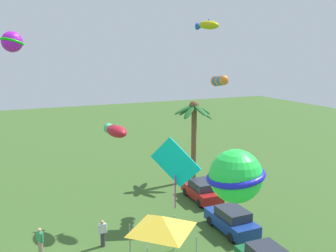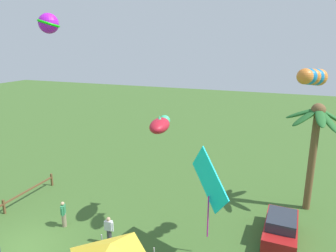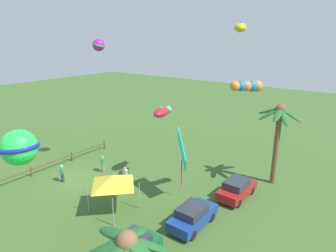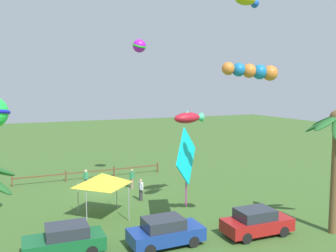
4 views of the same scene
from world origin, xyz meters
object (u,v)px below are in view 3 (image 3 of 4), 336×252
at_px(kite_fish_4, 162,112).
at_px(kite_fish_5, 240,28).
at_px(spectator_0, 62,173).
at_px(spectator_2, 125,175).
at_px(palm_tree_1, 278,125).
at_px(kite_ball_2, 99,45).
at_px(parked_car_0, 237,189).
at_px(spectator_1, 103,164).
at_px(parked_car_1, 129,250).
at_px(festival_tent, 113,180).
at_px(kite_tube_0, 248,86).
at_px(kite_diamond_3, 182,150).
at_px(parked_car_2, 193,216).
at_px(kite_ball_1, 19,147).

relative_size(kite_fish_4, kite_fish_5, 1.27).
relative_size(spectator_0, spectator_2, 1.00).
distance_m(palm_tree_1, spectator_0, 18.82).
relative_size(spectator_2, kite_fish_5, 0.83).
relative_size(spectator_0, kite_ball_2, 1.01).
bearing_deg(parked_car_0, spectator_1, -74.74).
bearing_deg(spectator_1, parked_car_1, 55.64).
bearing_deg(parked_car_0, festival_tent, -41.71).
bearing_deg(spectator_0, kite_ball_2, 170.82).
distance_m(palm_tree_1, kite_fish_4, 9.66).
height_order(spectator_0, kite_tube_0, kite_tube_0).
relative_size(parked_car_0, spectator_1, 2.49).
bearing_deg(kite_diamond_3, parked_car_2, 46.20).
relative_size(parked_car_0, spectator_2, 2.49).
height_order(festival_tent, kite_fish_5, kite_fish_5).
distance_m(spectator_0, spectator_2, 5.55).
height_order(palm_tree_1, spectator_1, palm_tree_1).
distance_m(spectator_0, kite_fish_5, 18.61).
distance_m(parked_car_0, kite_ball_1, 15.86).
height_order(kite_ball_2, kite_diamond_3, kite_ball_2).
bearing_deg(parked_car_2, kite_tube_0, 160.99).
xyz_separation_m(parked_car_1, kite_fish_5, (-9.33, 1.60, 12.01)).
relative_size(kite_ball_2, kite_diamond_3, 0.33).
distance_m(parked_car_0, kite_fish_5, 12.04).
height_order(kite_tube_0, kite_diamond_3, kite_tube_0).
xyz_separation_m(parked_car_0, kite_ball_2, (2.31, -12.54, 10.75)).
relative_size(festival_tent, kite_diamond_3, 0.60).
xyz_separation_m(kite_diamond_3, kite_fish_5, (-1.83, 3.22, 8.74)).
height_order(kite_diamond_3, kite_fish_4, kite_fish_4).
height_order(palm_tree_1, spectator_2, palm_tree_1).
bearing_deg(kite_fish_4, parked_car_0, 96.43).
distance_m(parked_car_0, parked_car_1, 10.31).
relative_size(parked_car_1, spectator_1, 2.50).
height_order(kite_tube_0, kite_fish_4, kite_tube_0).
bearing_deg(parked_car_0, spectator_2, -66.56).
height_order(parked_car_2, kite_ball_1, kite_ball_1).
distance_m(palm_tree_1, spectator_1, 15.94).
relative_size(parked_car_0, kite_ball_2, 2.52).
relative_size(palm_tree_1, kite_fish_4, 2.89).
relative_size(parked_car_1, kite_fish_5, 2.08).
xyz_separation_m(parked_car_0, spectator_0, (6.71, -13.25, 0.06)).
bearing_deg(kite_fish_5, kite_fish_4, -90.38).
bearing_deg(spectator_0, festival_tent, 86.81).
bearing_deg(spectator_0, parked_car_2, 96.92).
bearing_deg(parked_car_2, palm_tree_1, 166.27).
distance_m(kite_ball_1, kite_fish_5, 15.00).
relative_size(kite_tube_0, kite_ball_1, 1.13).
bearing_deg(spectator_0, palm_tree_1, 126.39).
bearing_deg(palm_tree_1, spectator_1, -61.13).
relative_size(parked_car_1, parked_car_2, 1.02).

